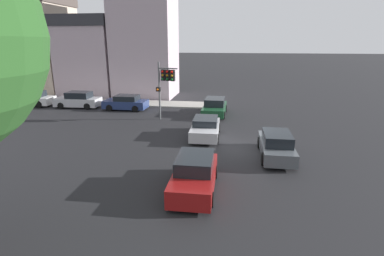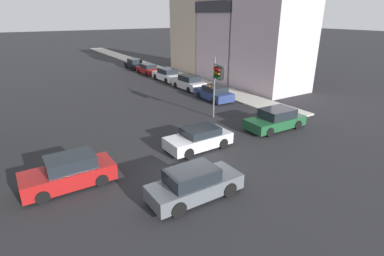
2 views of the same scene
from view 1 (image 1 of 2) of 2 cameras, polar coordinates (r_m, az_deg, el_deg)
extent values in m
plane|color=black|center=(18.78, 9.26, -4.06)|extent=(300.00, 300.00, 0.00)
cube|color=#B29EA8|center=(36.50, -8.86, 14.97)|extent=(6.00, 6.76, 11.46)
cube|color=#B29EA8|center=(39.18, -18.69, 11.89)|extent=(6.01, 6.56, 8.02)
cube|color=#2D2D33|center=(39.16, -19.33, 18.63)|extent=(6.25, 6.82, 1.23)
cube|color=#BCA893|center=(43.16, -26.80, 13.05)|extent=(7.25, 6.81, 10.55)
cube|color=#473D38|center=(43.38, -27.83, 20.63)|extent=(7.54, 7.08, 1.00)
cylinder|color=#515456|center=(25.27, -6.23, 6.97)|extent=(0.14, 0.14, 4.81)
cylinder|color=#515456|center=(24.66, -4.60, 11.25)|extent=(0.46, 1.65, 0.10)
cube|color=black|center=(24.90, -5.45, 10.01)|extent=(0.36, 0.36, 0.90)
sphere|color=red|center=(24.70, -5.67, 10.65)|extent=(0.20, 0.20, 0.20)
sphere|color=#99660F|center=(24.73, -5.65, 9.96)|extent=(0.20, 0.20, 0.20)
sphere|color=#0F511E|center=(24.77, -5.63, 9.27)|extent=(0.20, 0.20, 0.20)
cube|color=black|center=(24.72, -4.57, 9.98)|extent=(0.36, 0.36, 0.90)
sphere|color=red|center=(24.52, -4.78, 10.63)|extent=(0.20, 0.20, 0.20)
sphere|color=#99660F|center=(24.55, -4.77, 9.93)|extent=(0.20, 0.20, 0.20)
sphere|color=#0F511E|center=(24.58, -4.75, 9.24)|extent=(0.20, 0.20, 0.20)
cube|color=black|center=(24.54, -3.68, 9.95)|extent=(0.36, 0.36, 0.90)
sphere|color=red|center=(24.34, -3.88, 10.61)|extent=(0.20, 0.20, 0.20)
sphere|color=#99660F|center=(24.37, -3.87, 9.91)|extent=(0.20, 0.20, 0.20)
sphere|color=#0F511E|center=(24.40, -3.86, 9.21)|extent=(0.20, 0.20, 0.20)
cube|color=black|center=(25.08, -6.43, 7.34)|extent=(0.29, 0.39, 0.35)
sphere|color=orange|center=(24.96, -6.58, 7.29)|extent=(0.18, 0.18, 0.18)
cube|color=#194728|center=(27.12, 4.31, 3.61)|extent=(4.54, 2.01, 0.68)
cube|color=black|center=(27.16, 4.38, 5.04)|extent=(2.37, 1.74, 0.63)
cylinder|color=black|center=(25.74, 6.03, 2.43)|extent=(0.66, 0.23, 0.66)
cylinder|color=black|center=(25.91, 2.01, 2.60)|extent=(0.66, 0.23, 0.66)
cylinder|color=black|center=(28.46, 6.40, 3.76)|extent=(0.66, 0.23, 0.66)
cylinder|color=black|center=(28.61, 2.75, 3.91)|extent=(0.66, 0.23, 0.66)
cube|color=maroon|center=(13.53, 0.48, -9.54)|extent=(4.29, 1.85, 0.80)
cube|color=black|center=(13.40, 0.58, -6.53)|extent=(2.24, 1.61, 0.60)
cylinder|color=black|center=(12.41, 3.63, -13.46)|extent=(0.63, 0.23, 0.62)
cylinder|color=black|center=(12.62, -4.19, -12.94)|extent=(0.63, 0.23, 0.62)
cylinder|color=black|center=(14.76, 4.40, -8.38)|extent=(0.63, 0.23, 0.62)
cylinder|color=black|center=(14.94, -2.11, -8.04)|extent=(0.63, 0.23, 0.62)
cube|color=#4C5156|center=(17.90, 15.68, -3.64)|extent=(4.40, 1.76, 0.70)
cube|color=black|center=(17.53, 15.91, -1.83)|extent=(2.30, 1.53, 0.60)
cylinder|color=black|center=(19.14, 12.76, -2.72)|extent=(0.72, 0.23, 0.71)
cylinder|color=black|center=(19.36, 17.48, -2.88)|extent=(0.72, 0.23, 0.71)
cylinder|color=black|center=(16.61, 13.47, -5.76)|extent=(0.72, 0.23, 0.71)
cylinder|color=black|center=(16.85, 18.92, -5.89)|extent=(0.72, 0.23, 0.71)
cube|color=#B7B7BC|center=(20.77, 2.56, -0.30)|extent=(4.20, 1.94, 0.71)
cube|color=black|center=(20.77, 2.61, 1.37)|extent=(2.20, 1.67, 0.46)
cylinder|color=black|center=(19.56, 4.77, -2.04)|extent=(0.66, 0.24, 0.65)
cylinder|color=black|center=(19.69, -0.25, -1.85)|extent=(0.66, 0.24, 0.65)
cylinder|color=black|center=(22.02, 5.06, 0.06)|extent=(0.66, 0.24, 0.65)
cylinder|color=black|center=(22.14, 0.59, 0.21)|extent=(0.66, 0.24, 0.65)
cube|color=navy|center=(29.85, -12.52, 4.48)|extent=(1.98, 4.19, 0.74)
cube|color=black|center=(29.67, -12.30, 5.63)|extent=(1.72, 2.19, 0.49)
cylinder|color=black|center=(29.61, -15.45, 3.72)|extent=(0.23, 0.62, 0.62)
cylinder|color=black|center=(31.20, -14.09, 4.45)|extent=(0.23, 0.62, 0.62)
cylinder|color=black|center=(28.62, -10.77, 3.61)|extent=(0.23, 0.62, 0.62)
cylinder|color=black|center=(30.27, -9.60, 4.35)|extent=(0.23, 0.62, 0.62)
cube|color=#B7B7BC|center=(32.23, -20.90, 4.70)|extent=(1.94, 4.44, 0.79)
cube|color=black|center=(32.03, -20.75, 5.92)|extent=(1.67, 2.32, 0.60)
cylinder|color=black|center=(32.21, -23.70, 3.92)|extent=(0.24, 0.63, 0.62)
cylinder|color=black|center=(33.66, -22.24, 4.57)|extent=(0.24, 0.63, 0.62)
cylinder|color=black|center=(30.91, -19.34, 3.91)|extent=(0.24, 0.63, 0.62)
cylinder|color=black|center=(32.43, -18.02, 4.57)|extent=(0.24, 0.63, 0.62)
cube|color=silver|center=(35.11, -28.40, 4.69)|extent=(1.91, 4.74, 0.76)
cube|color=black|center=(34.89, -28.30, 5.78)|extent=(1.65, 2.48, 0.60)
cylinder|color=black|center=(35.36, -31.08, 4.01)|extent=(0.23, 0.70, 0.70)
cylinder|color=black|center=(36.69, -29.44, 4.62)|extent=(0.23, 0.70, 0.70)
cylinder|color=black|center=(33.61, -27.17, 4.03)|extent=(0.23, 0.70, 0.70)
cylinder|color=black|center=(35.02, -25.60, 4.66)|extent=(0.23, 0.70, 0.70)
cylinder|color=black|center=(38.30, -32.74, 4.47)|extent=(0.24, 0.62, 0.62)
camera|label=2|loc=(16.09, 60.63, 13.53)|focal=28.00mm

